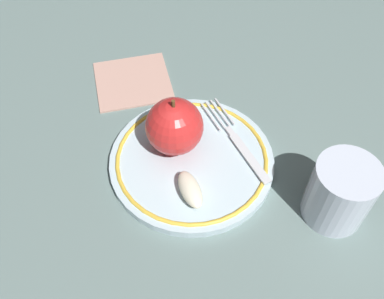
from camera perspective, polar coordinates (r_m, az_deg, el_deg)
ground_plane at (r=0.61m, az=-0.04°, el=-1.93°), size 2.00×2.00×0.00m
plate at (r=0.60m, az=-0.00°, el=-1.61°), size 0.23×0.23×0.02m
apple_red_whole at (r=0.58m, az=-2.36°, el=3.08°), size 0.08×0.08×0.09m
apple_slice_front at (r=0.56m, az=-0.24°, el=-5.34°), size 0.06×0.03×0.02m
fork at (r=0.62m, az=6.11°, el=1.07°), size 0.17×0.04×0.00m
drinking_glass at (r=0.56m, az=19.15°, el=-5.43°), size 0.08×0.08×0.09m
napkin_folded at (r=0.73m, az=-7.90°, el=9.08°), size 0.13×0.13×0.01m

